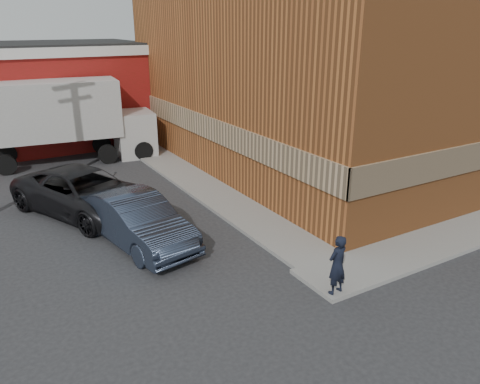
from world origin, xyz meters
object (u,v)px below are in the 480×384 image
brick_building (332,65)px  sedan (137,221)px  man (337,265)px  suv_a (85,193)px  box_truck (69,116)px

brick_building → sedan: 13.60m
man → sedan: man is taller
man → sedan: 6.44m
brick_building → man: bearing=-129.5°
brick_building → suv_a: bearing=-172.6°
brick_building → box_truck: brick_building is taller
suv_a → box_truck: (1.13, 7.34, 1.50)m
man → box_truck: bearing=-86.5°
brick_building → suv_a: 13.51m
sedan → suv_a: suv_a is taller
sedan → suv_a: 3.47m
brick_building → suv_a: brick_building is taller
box_truck → sedan: bearing=-84.9°
brick_building → sedan: brick_building is taller
brick_building → suv_a: (-12.84, -1.66, -3.86)m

